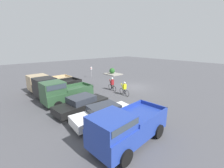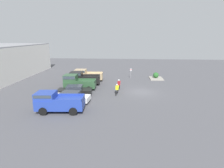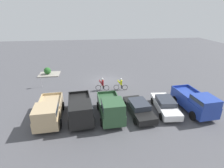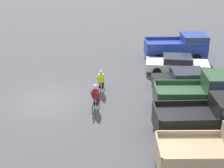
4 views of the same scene
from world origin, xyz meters
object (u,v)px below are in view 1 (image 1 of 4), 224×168
at_px(sedan_0, 104,114).
at_px(pickup_truck_0, 126,126).
at_px(pickup_truck_1, 63,92).
at_px(pickup_truck_2, 55,86).
at_px(shrub, 112,71).
at_px(sedan_1, 82,104).
at_px(cyclist_0, 112,84).
at_px(fire_lane_sign, 91,71).
at_px(cyclist_1, 124,88).
at_px(pickup_truck_3, 47,82).

bearing_deg(sedan_0, pickup_truck_0, 168.08).
bearing_deg(pickup_truck_1, pickup_truck_2, -4.62).
bearing_deg(pickup_truck_0, pickup_truck_2, -0.66).
bearing_deg(shrub, sedan_1, 130.44).
xyz_separation_m(cyclist_0, shrub, (8.11, -6.97, -0.17)).
height_order(pickup_truck_0, pickup_truck_2, pickup_truck_2).
bearing_deg(pickup_truck_0, pickup_truck_1, 0.66).
distance_m(pickup_truck_0, shrub, 21.46).
height_order(cyclist_0, fire_lane_sign, fire_lane_sign).
xyz_separation_m(cyclist_0, fire_lane_sign, (7.89, -2.05, 0.39)).
height_order(sedan_1, shrub, sedan_1).
height_order(pickup_truck_2, fire_lane_sign, pickup_truck_2).
bearing_deg(shrub, fire_lane_sign, 92.55).
height_order(cyclist_0, shrub, cyclist_0).
distance_m(pickup_truck_0, pickup_truck_1, 8.41).
relative_size(sedan_0, cyclist_0, 2.83).
bearing_deg(pickup_truck_1, sedan_0, -172.91).
distance_m(sedan_0, cyclist_0, 8.24).
bearing_deg(pickup_truck_0, sedan_0, -11.92).
relative_size(pickup_truck_0, sedan_0, 1.07).
bearing_deg(cyclist_0, pickup_truck_1, 92.15).
xyz_separation_m(pickup_truck_0, cyclist_0, (8.65, -6.42, -0.30)).
distance_m(sedan_1, cyclist_1, 5.97).
relative_size(pickup_truck_0, pickup_truck_2, 1.02).
bearing_deg(fire_lane_sign, sedan_0, 150.14).
xyz_separation_m(pickup_truck_2, cyclist_0, (-2.54, -6.30, -0.29)).
xyz_separation_m(sedan_1, shrub, (11.14, -13.07, -0.01)).
bearing_deg(cyclist_1, pickup_truck_2, 51.47).
bearing_deg(cyclist_0, cyclist_1, 175.88).
height_order(sedan_0, pickup_truck_3, pickup_truck_3).
relative_size(sedan_0, fire_lane_sign, 2.40).
height_order(sedan_1, pickup_truck_3, pickup_truck_3).
bearing_deg(sedan_0, cyclist_0, -45.02).
distance_m(pickup_truck_0, pickup_truck_3, 14.01).
height_order(sedan_1, pickup_truck_2, pickup_truck_2).
distance_m(sedan_0, pickup_truck_3, 11.19).
xyz_separation_m(sedan_1, pickup_truck_2, (5.56, 0.20, 0.45)).
xyz_separation_m(sedan_0, shrub, (13.94, -12.80, -0.01)).
bearing_deg(sedan_1, cyclist_1, -83.41).
distance_m(pickup_truck_0, pickup_truck_2, 11.19).
xyz_separation_m(pickup_truck_0, shrub, (16.76, -13.39, -0.47)).
xyz_separation_m(sedan_1, cyclist_0, (3.02, -6.10, 0.16)).
bearing_deg(shrub, pickup_truck_2, 112.79).
relative_size(sedan_0, pickup_truck_3, 0.94).
xyz_separation_m(pickup_truck_2, pickup_truck_3, (2.81, -0.05, -0.05)).
distance_m(fire_lane_sign, shrub, 4.96).
distance_m(pickup_truck_3, shrub, 13.50).
height_order(cyclist_1, shrub, cyclist_1).
xyz_separation_m(sedan_0, cyclist_1, (3.49, -5.66, 0.09)).
bearing_deg(shrub, pickup_truck_3, 101.79).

